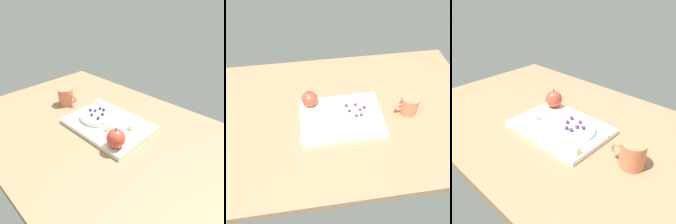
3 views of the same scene
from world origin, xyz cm
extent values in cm
cube|color=#946E4F|center=(0.00, 0.00, 1.81)|extent=(136.15, 84.35, 3.62)
cube|color=white|center=(2.01, -3.90, 4.57)|extent=(36.40, 26.27, 1.90)
cylinder|color=white|center=(8.41, -3.75, 6.63)|extent=(16.40, 16.40, 2.23)
sphere|color=#C14230|center=(-11.09, 5.30, 9.17)|extent=(7.31, 7.31, 7.31)
cylinder|color=brown|center=(-11.09, 5.30, 13.43)|extent=(0.50, 0.50, 1.20)
cube|color=#EFE7CA|center=(-8.41, -7.39, 6.74)|extent=(2.57, 2.57, 2.45)
cube|color=#F4F0BF|center=(17.74, -12.92, 6.74)|extent=(2.51, 2.51, 2.45)
cube|color=#F1E3CD|center=(-1.85, -0.34, 6.74)|extent=(3.24, 3.24, 2.45)
cylinder|color=#E2B288|center=(-2.77, -11.84, 5.72)|extent=(4.53, 4.53, 0.40)
cylinder|color=#D2BC8C|center=(-0.55, 4.68, 5.72)|extent=(4.53, 4.53, 0.40)
cylinder|color=#E2B685|center=(17.86, 2.52, 5.72)|extent=(4.53, 4.53, 0.40)
cylinder|color=#DAC37F|center=(-8.56, -2.35, 5.72)|extent=(4.53, 4.53, 0.40)
cylinder|color=#DEBF84|center=(-13.91, -3.93, 5.72)|extent=(4.53, 4.53, 0.40)
ellipsoid|color=#4D2E4A|center=(8.88, -0.50, 8.43)|extent=(1.66, 1.50, 1.36)
ellipsoid|color=#56225E|center=(5.56, -3.92, 8.46)|extent=(1.66, 1.50, 1.43)
ellipsoid|color=#4E204B|center=(4.71, -0.54, 8.46)|extent=(1.66, 1.50, 1.42)
ellipsoid|color=#552E5D|center=(10.32, -3.85, 8.50)|extent=(1.66, 1.50, 1.50)
ellipsoid|color=#492155|center=(12.43, -2.75, 8.42)|extent=(1.66, 1.50, 1.35)
ellipsoid|color=#502F59|center=(10.25, -6.92, 8.50)|extent=(1.66, 1.50, 1.50)
ellipsoid|color=#462F54|center=(8.13, -7.13, 8.47)|extent=(1.66, 1.50, 1.45)
cylinder|color=#D2744F|center=(32.98, -3.61, 7.99)|extent=(8.00, 8.00, 8.74)
torus|color=#D2744F|center=(27.86, -4.52, 7.99)|extent=(4.08, 1.49, 4.00)
camera|label=1|loc=(-50.76, 48.87, 55.48)|focal=32.55mm
camera|label=2|loc=(-10.31, -77.45, 88.78)|focal=40.46mm
camera|label=3|loc=(59.89, -62.60, 56.79)|focal=40.03mm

